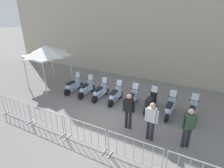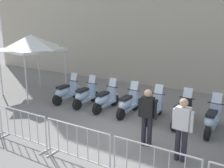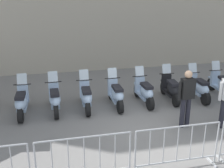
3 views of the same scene
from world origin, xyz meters
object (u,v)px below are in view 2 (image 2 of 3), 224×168
at_px(motorcycle_0, 66,92).
at_px(motorcycle_1, 85,96).
at_px(barrier_segment_2, 77,145).
at_px(officer_by_barriers, 182,126).
at_px(officer_near_row_end, 147,114).
at_px(motorcycle_6, 212,120).
at_px(motorcycle_5, 181,113).
at_px(motorcycle_2, 105,100).
at_px(barrier_segment_1, 22,128).
at_px(canopy_tent, 31,43).
at_px(motorcycle_4, 153,109).
at_px(motorcycle_3, 128,104).

height_order(motorcycle_0, motorcycle_1, same).
distance_m(barrier_segment_2, officer_by_barriers, 2.74).
bearing_deg(officer_near_row_end, motorcycle_0, 166.79).
distance_m(motorcycle_6, officer_near_row_end, 2.43).
bearing_deg(motorcycle_5, motorcycle_2, -170.01).
height_order(motorcycle_1, motorcycle_5, same).
xyz_separation_m(barrier_segment_1, officer_near_row_end, (2.90, 2.28, 0.46)).
distance_m(motorcycle_2, canopy_tent, 4.68).
xyz_separation_m(motorcycle_4, barrier_segment_2, (0.03, -3.77, 0.07)).
distance_m(motorcycle_3, barrier_segment_1, 4.03).
relative_size(motorcycle_2, barrier_segment_1, 0.87).
bearing_deg(motorcycle_3, barrier_segment_2, -73.75).
relative_size(motorcycle_3, motorcycle_5, 1.00).
distance_m(motorcycle_0, barrier_segment_2, 5.17).
bearing_deg(motorcycle_5, officer_by_barriers, -65.05).
bearing_deg(barrier_segment_1, canopy_tent, 142.07).
distance_m(motorcycle_1, motorcycle_2, 1.03).
distance_m(motorcycle_6, barrier_segment_1, 5.95).
distance_m(motorcycle_1, officer_by_barriers, 5.31).
bearing_deg(motorcycle_0, officer_near_row_end, -13.21).
bearing_deg(motorcycle_3, motorcycle_2, -171.72).
xyz_separation_m(barrier_segment_1, officer_by_barriers, (4.04, 2.14, 0.46)).
xyz_separation_m(barrier_segment_2, officer_near_row_end, (0.84, 1.97, 0.46)).
relative_size(motorcycle_5, barrier_segment_2, 0.87).
bearing_deg(motorcycle_2, motorcycle_3, 8.28).
relative_size(motorcycle_0, motorcycle_1, 1.00).
distance_m(barrier_segment_2, officer_near_row_end, 2.19).
xyz_separation_m(officer_by_barriers, canopy_tent, (-8.22, 1.12, 1.53)).
height_order(officer_by_barriers, canopy_tent, canopy_tent).
distance_m(motorcycle_0, motorcycle_2, 2.07).
relative_size(motorcycle_3, motorcycle_6, 1.00).
height_order(motorcycle_5, barrier_segment_2, motorcycle_5).
relative_size(motorcycle_5, officer_by_barriers, 1.00).
bearing_deg(barrier_segment_2, motorcycle_4, 90.42).
bearing_deg(motorcycle_6, officer_near_row_end, -119.89).
distance_m(motorcycle_1, motorcycle_3, 2.06).
bearing_deg(motorcycle_3, canopy_tent, -172.96).
relative_size(motorcycle_5, motorcycle_6, 1.00).
xyz_separation_m(motorcycle_3, motorcycle_4, (1.02, 0.17, 0.00)).
bearing_deg(motorcycle_4, motorcycle_1, -171.58).
bearing_deg(motorcycle_1, motorcycle_6, 7.97).
height_order(motorcycle_6, officer_by_barriers, officer_by_barriers).
distance_m(motorcycle_0, officer_by_barriers, 6.25).
bearing_deg(motorcycle_0, motorcycle_5, 9.47).
relative_size(motorcycle_6, barrier_segment_1, 0.87).
distance_m(motorcycle_2, motorcycle_4, 2.07).
xyz_separation_m(motorcycle_2, motorcycle_6, (4.09, 0.58, 0.00)).
bearing_deg(canopy_tent, barrier_segment_2, -25.32).
bearing_deg(motorcycle_3, motorcycle_6, 8.06).
distance_m(motorcycle_0, motorcycle_1, 1.04).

